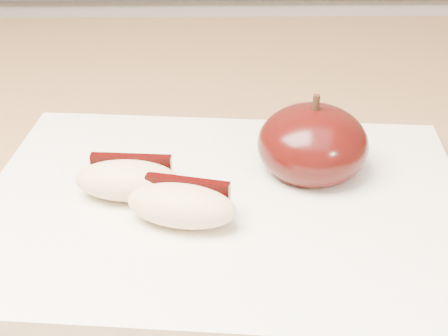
{
  "coord_description": "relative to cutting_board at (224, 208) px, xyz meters",
  "views": [
    {
      "loc": [
        0.0,
        0.05,
        1.15
      ],
      "look_at": [
        0.01,
        0.39,
        0.94
      ],
      "focal_mm": 50.0,
      "sensor_mm": 36.0,
      "label": 1
    }
  ],
  "objects": [
    {
      "name": "back_cabinet",
      "position": [
        -0.01,
        0.81,
        -0.44
      ],
      "size": [
        2.4,
        0.62,
        0.94
      ],
      "color": "silver",
      "rests_on": "ground"
    },
    {
      "name": "cutting_board",
      "position": [
        0.0,
        0.0,
        0.0
      ],
      "size": [
        0.35,
        0.27,
        0.01
      ],
      "primitive_type": "cube",
      "rotation": [
        0.0,
        0.0,
        -0.09
      ],
      "color": "silver",
      "rests_on": "island_counter"
    },
    {
      "name": "apple_half",
      "position": [
        0.06,
        0.04,
        0.03
      ],
      "size": [
        0.1,
        0.1,
        0.07
      ],
      "rotation": [
        0.0,
        0.0,
        -0.25
      ],
      "color": "black",
      "rests_on": "cutting_board"
    },
    {
      "name": "apple_wedge_a",
      "position": [
        -0.06,
        0.01,
        0.02
      ],
      "size": [
        0.07,
        0.04,
        0.03
      ],
      "rotation": [
        0.0,
        0.0,
        -0.08
      ],
      "color": "#D9BB89",
      "rests_on": "cutting_board"
    },
    {
      "name": "apple_wedge_b",
      "position": [
        -0.03,
        -0.02,
        0.02
      ],
      "size": [
        0.08,
        0.05,
        0.03
      ],
      "rotation": [
        0.0,
        0.0,
        -0.24
      ],
      "color": "#D9BB89",
      "rests_on": "cutting_board"
    }
  ]
}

